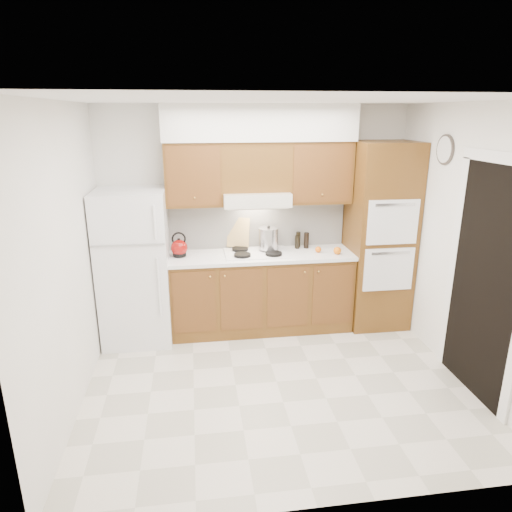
{
  "coord_description": "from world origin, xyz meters",
  "views": [
    {
      "loc": [
        -0.74,
        -3.8,
        2.5
      ],
      "look_at": [
        -0.14,
        0.45,
        1.15
      ],
      "focal_mm": 32.0,
      "sensor_mm": 36.0,
      "label": 1
    }
  ],
  "objects_px": {
    "kettle": "(179,248)",
    "fridge": "(135,267)",
    "oven_cabinet": "(379,236)",
    "stock_pot": "(269,239)"
  },
  "relations": [
    {
      "from": "oven_cabinet",
      "to": "stock_pot",
      "type": "height_order",
      "value": "oven_cabinet"
    },
    {
      "from": "stock_pot",
      "to": "kettle",
      "type": "bearing_deg",
      "value": -175.95
    },
    {
      "from": "fridge",
      "to": "stock_pot",
      "type": "relative_size",
      "value": 7.12
    },
    {
      "from": "fridge",
      "to": "stock_pot",
      "type": "distance_m",
      "value": 1.56
    },
    {
      "from": "oven_cabinet",
      "to": "kettle",
      "type": "xyz_separation_m",
      "value": [
        -2.35,
        0.04,
        -0.06
      ]
    },
    {
      "from": "fridge",
      "to": "kettle",
      "type": "relative_size",
      "value": 9.17
    },
    {
      "from": "oven_cabinet",
      "to": "kettle",
      "type": "relative_size",
      "value": 11.73
    },
    {
      "from": "fridge",
      "to": "stock_pot",
      "type": "bearing_deg",
      "value": 5.47
    },
    {
      "from": "fridge",
      "to": "stock_pot",
      "type": "height_order",
      "value": "fridge"
    },
    {
      "from": "kettle",
      "to": "fridge",
      "type": "bearing_deg",
      "value": -151.89
    }
  ]
}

